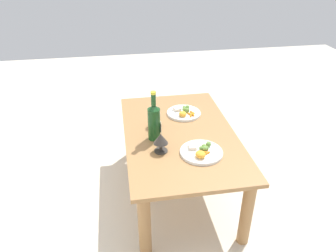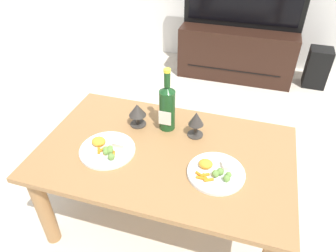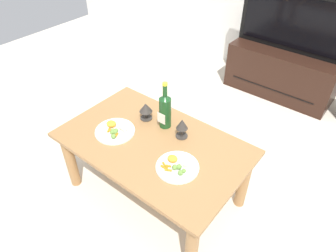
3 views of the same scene
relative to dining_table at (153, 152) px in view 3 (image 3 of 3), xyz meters
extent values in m
plane|color=beige|center=(0.00, 0.00, -0.40)|extent=(6.40, 6.40, 0.00)
cube|color=#9E7042|center=(0.00, 0.00, 0.07)|extent=(1.14, 0.71, 0.03)
cylinder|color=#9E7042|center=(-0.51, -0.29, -0.17)|extent=(0.07, 0.07, 0.46)
cylinder|color=#9E7042|center=(0.51, -0.29, -0.17)|extent=(0.07, 0.07, 0.46)
cylinder|color=#9E7042|center=(-0.51, 0.29, -0.17)|extent=(0.07, 0.07, 0.46)
cylinder|color=#9E7042|center=(0.51, 0.29, -0.17)|extent=(0.07, 0.07, 0.46)
cube|color=black|center=(0.14, 1.80, -0.17)|extent=(1.03, 0.46, 0.46)
cube|color=black|center=(0.14, 1.57, -0.26)|extent=(0.82, 0.01, 0.01)
cube|color=black|center=(0.14, 1.80, 0.33)|extent=(1.03, 0.04, 0.53)
cube|color=black|center=(0.14, 1.78, 0.33)|extent=(0.95, 0.01, 0.45)
cylinder|color=#19471E|center=(-0.04, 0.17, 0.19)|extent=(0.08, 0.08, 0.21)
cone|color=#19471E|center=(-0.04, 0.17, 0.31)|extent=(0.08, 0.08, 0.03)
cylinder|color=#19471E|center=(-0.04, 0.17, 0.36)|extent=(0.03, 0.03, 0.07)
cylinder|color=yellow|center=(-0.04, 0.17, 0.40)|extent=(0.03, 0.03, 0.02)
cube|color=silver|center=(-0.04, 0.13, 0.17)|extent=(0.06, 0.00, 0.07)
cylinder|color=#38332D|center=(-0.19, 0.15, 0.09)|extent=(0.08, 0.08, 0.01)
cylinder|color=#38332D|center=(-0.19, 0.15, 0.12)|extent=(0.02, 0.02, 0.05)
cone|color=#38332D|center=(-0.19, 0.15, 0.18)|extent=(0.09, 0.09, 0.06)
cylinder|color=#38332D|center=(0.11, 0.15, 0.09)|extent=(0.08, 0.08, 0.01)
cylinder|color=#38332D|center=(0.11, 0.15, 0.12)|extent=(0.02, 0.02, 0.06)
cone|color=#38332D|center=(0.11, 0.15, 0.19)|extent=(0.07, 0.07, 0.07)
cylinder|color=white|center=(-0.25, -0.08, 0.09)|extent=(0.25, 0.25, 0.01)
torus|color=white|center=(-0.25, -0.08, 0.10)|extent=(0.25, 0.25, 0.01)
ellipsoid|color=orange|center=(-0.30, -0.06, 0.12)|extent=(0.06, 0.06, 0.04)
cube|color=beige|center=(-0.20, -0.04, 0.11)|extent=(0.06, 0.05, 0.02)
cylinder|color=orange|center=(-0.21, -0.12, 0.10)|extent=(0.03, 0.03, 0.01)
cylinder|color=orange|center=(-0.20, -0.11, 0.10)|extent=(0.02, 0.04, 0.01)
cylinder|color=orange|center=(-0.23, -0.11, 0.10)|extent=(0.03, 0.04, 0.01)
cylinder|color=orange|center=(-0.26, -0.10, 0.10)|extent=(0.02, 0.04, 0.01)
cylinder|color=orange|center=(-0.28, -0.10, 0.10)|extent=(0.03, 0.04, 0.01)
sphere|color=olive|center=(-0.22, -0.10, 0.11)|extent=(0.03, 0.03, 0.03)
sphere|color=olive|center=(-0.24, -0.11, 0.11)|extent=(0.03, 0.03, 0.03)
sphere|color=olive|center=(-0.23, -0.08, 0.11)|extent=(0.03, 0.03, 0.03)
sphere|color=olive|center=(-0.20, -0.13, 0.11)|extent=(0.03, 0.03, 0.03)
sphere|color=olive|center=(-0.24, -0.10, 0.11)|extent=(0.03, 0.03, 0.03)
cylinder|color=white|center=(0.25, -0.08, 0.09)|extent=(0.24, 0.24, 0.01)
torus|color=white|center=(0.25, -0.08, 0.10)|extent=(0.24, 0.24, 0.01)
ellipsoid|color=orange|center=(0.20, -0.06, 0.11)|extent=(0.06, 0.05, 0.03)
cube|color=beige|center=(0.29, -0.04, 0.11)|extent=(0.07, 0.06, 0.02)
cylinder|color=orange|center=(0.21, -0.11, 0.10)|extent=(0.04, 0.03, 0.01)
cylinder|color=orange|center=(0.19, -0.12, 0.10)|extent=(0.04, 0.03, 0.01)
cylinder|color=orange|center=(0.20, -0.14, 0.10)|extent=(0.04, 0.01, 0.01)
cylinder|color=orange|center=(0.21, -0.13, 0.10)|extent=(0.03, 0.04, 0.01)
cylinder|color=orange|center=(0.23, -0.14, 0.10)|extent=(0.04, 0.03, 0.01)
sphere|color=olive|center=(0.25, -0.10, 0.11)|extent=(0.03, 0.03, 0.03)
sphere|color=olive|center=(0.30, -0.12, 0.11)|extent=(0.03, 0.03, 0.03)
sphere|color=olive|center=(0.30, -0.12, 0.11)|extent=(0.02, 0.02, 0.02)
sphere|color=olive|center=(0.30, -0.09, 0.11)|extent=(0.03, 0.03, 0.03)
sphere|color=olive|center=(0.26, -0.09, 0.11)|extent=(0.03, 0.03, 0.03)
camera|label=1|loc=(-1.73, 0.37, 1.17)|focal=34.34mm
camera|label=2|loc=(0.32, -1.02, 1.03)|focal=33.43mm
camera|label=3|loc=(0.93, -1.02, 1.33)|focal=32.60mm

